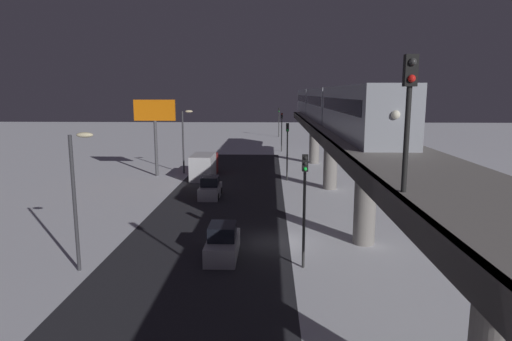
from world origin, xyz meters
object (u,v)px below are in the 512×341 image
(traffic_light_near, at_px, (305,195))
(rail_signal, at_px, (409,100))
(commercial_billboard, at_px, (155,118))
(traffic_light_mid, at_px, (287,143))
(subway_train, at_px, (326,103))
(traffic_light_distant, at_px, (279,118))
(box_truck, at_px, (204,166))
(sedan_silver_2, at_px, (223,243))
(traffic_light_far, at_px, (282,126))
(sedan_silver, at_px, (210,189))

(traffic_light_near, bearing_deg, rail_signal, 101.27)
(commercial_billboard, bearing_deg, rail_signal, 114.55)
(rail_signal, relative_size, traffic_light_mid, 0.62)
(subway_train, bearing_deg, traffic_light_distant, -85.09)
(box_truck, xyz_separation_m, traffic_light_near, (-9.50, 26.69, 2.85))
(subway_train, height_order, traffic_light_mid, subway_train)
(sedan_silver_2, xyz_separation_m, traffic_light_near, (-4.70, 1.65, 3.40))
(rail_signal, distance_m, commercial_billboard, 41.88)
(rail_signal, bearing_deg, traffic_light_near, -78.73)
(traffic_light_mid, bearing_deg, traffic_light_far, -90.00)
(subway_train, xyz_separation_m, box_truck, (13.72, -0.72, -7.18))
(rail_signal, xyz_separation_m, traffic_light_far, (2.10, -60.68, -5.28))
(subway_train, distance_m, box_truck, 15.51)
(sedan_silver, xyz_separation_m, sedan_silver_2, (-2.80, 15.21, 0.01))
(box_truck, bearing_deg, traffic_light_near, 109.59)
(sedan_silver_2, bearing_deg, rail_signal, -60.87)
(sedan_silver, relative_size, traffic_light_distant, 0.64)
(rail_signal, distance_m, traffic_light_mid, 36.07)
(rail_signal, bearing_deg, subway_train, -93.32)
(rail_signal, bearing_deg, commercial_billboard, -65.45)
(sedan_silver, height_order, traffic_light_far, traffic_light_far)
(rail_signal, height_order, box_truck, rail_signal)
(sedan_silver_2, relative_size, traffic_light_mid, 0.67)
(traffic_light_far, height_order, traffic_light_distant, same)
(box_truck, xyz_separation_m, commercial_billboard, (5.76, -0.76, 5.48))
(commercial_billboard, bearing_deg, sedan_silver_2, 112.26)
(sedan_silver_2, height_order, traffic_light_near, traffic_light_near)
(subway_train, distance_m, traffic_light_far, 24.89)
(sedan_silver_2, bearing_deg, commercial_billboard, 112.26)
(box_truck, xyz_separation_m, traffic_light_mid, (-9.50, 1.63, 2.85))
(rail_signal, relative_size, commercial_billboard, 0.45)
(sedan_silver_2, height_order, box_truck, box_truck)
(subway_train, relative_size, traffic_light_far, 8.67)
(sedan_silver_2, xyz_separation_m, traffic_light_far, (-4.70, -48.47, 3.40))
(sedan_silver, relative_size, traffic_light_far, 0.64)
(subway_train, height_order, commercial_billboard, subway_train)
(rail_signal, relative_size, sedan_silver, 0.97)
(rail_signal, bearing_deg, traffic_light_far, -88.01)
(traffic_light_far, bearing_deg, traffic_light_distant, -90.00)
(box_truck, height_order, traffic_light_far, traffic_light_far)
(sedan_silver_2, bearing_deg, traffic_light_distant, 86.34)
(traffic_light_distant, bearing_deg, traffic_light_far, 90.00)
(sedan_silver_2, bearing_deg, traffic_light_near, -19.29)
(traffic_light_distant, bearing_deg, sedan_silver_2, 86.34)
(commercial_billboard, bearing_deg, box_truck, 172.44)
(subway_train, xyz_separation_m, traffic_light_distant, (4.22, -49.21, -4.33))
(traffic_light_near, distance_m, commercial_billboard, 31.52)
(rail_signal, xyz_separation_m, sedan_silver_2, (6.80, -12.21, -8.68))
(traffic_light_far, bearing_deg, sedan_silver, 77.29)
(traffic_light_near, relative_size, traffic_light_distant, 1.00)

